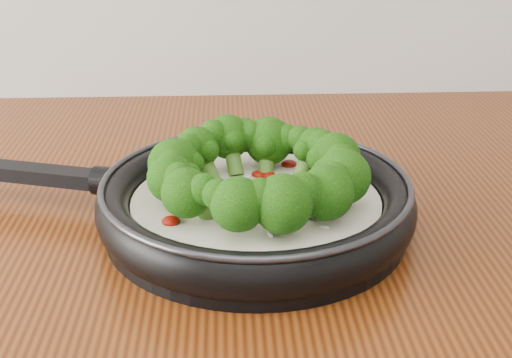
{
  "coord_description": "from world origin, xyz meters",
  "views": [
    {
      "loc": [
        -0.02,
        0.49,
        1.2
      ],
      "look_at": [
        0.0,
        1.06,
        0.95
      ],
      "focal_mm": 47.27,
      "sensor_mm": 36.0,
      "label": 1
    }
  ],
  "objects": [
    {
      "name": "skillet",
      "position": [
        0.0,
        1.06,
        0.93
      ],
      "size": [
        0.49,
        0.37,
        0.09
      ],
      "color": "black",
      "rests_on": "counter"
    }
  ]
}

